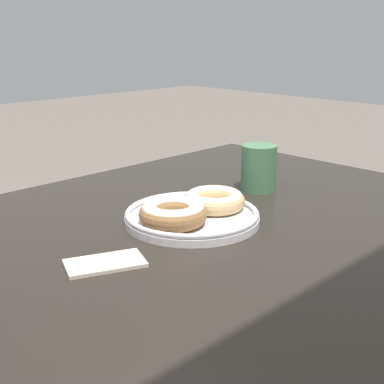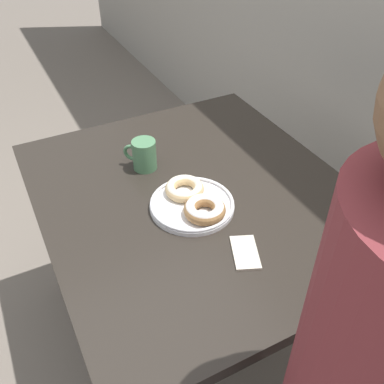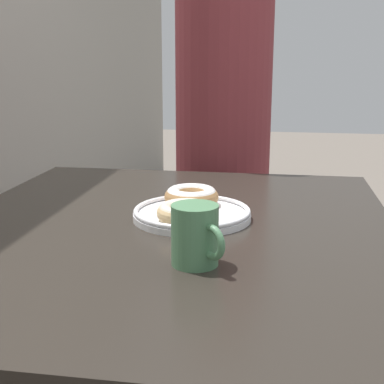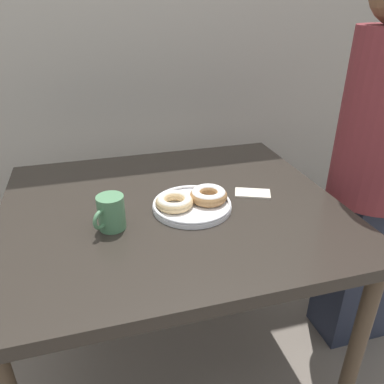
{
  "view_description": "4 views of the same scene",
  "coord_description": "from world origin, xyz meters",
  "px_view_note": "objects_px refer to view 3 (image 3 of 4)",
  "views": [
    {
      "loc": [
        0.73,
        0.86,
        1.09
      ],
      "look_at": [
        0.06,
        0.18,
        0.8
      ],
      "focal_mm": 50.0,
      "sensor_mm": 36.0,
      "label": 1
    },
    {
      "loc": [
        0.93,
        -0.26,
        1.59
      ],
      "look_at": [
        0.06,
        0.18,
        0.8
      ],
      "focal_mm": 40.0,
      "sensor_mm": 36.0,
      "label": 2
    },
    {
      "loc": [
        -1.04,
        0.01,
        1.08
      ],
      "look_at": [
        0.06,
        0.18,
        0.8
      ],
      "focal_mm": 50.0,
      "sensor_mm": 36.0,
      "label": 3
    },
    {
      "loc": [
        -0.23,
        -0.83,
        1.34
      ],
      "look_at": [
        0.06,
        0.18,
        0.8
      ],
      "focal_mm": 35.0,
      "sensor_mm": 36.0,
      "label": 4
    }
  ],
  "objects_px": {
    "dining_table": "(166,259)",
    "coffee_mug": "(196,235)",
    "donut_plate": "(190,208)",
    "napkin": "(190,191)",
    "person_figure": "(223,142)"
  },
  "relations": [
    {
      "from": "person_figure",
      "to": "napkin",
      "type": "xyz_separation_m",
      "value": [
        -0.48,
        0.04,
        -0.06
      ]
    },
    {
      "from": "donut_plate",
      "to": "napkin",
      "type": "bearing_deg",
      "value": 9.3
    },
    {
      "from": "donut_plate",
      "to": "napkin",
      "type": "height_order",
      "value": "donut_plate"
    },
    {
      "from": "coffee_mug",
      "to": "person_figure",
      "type": "relative_size",
      "value": 0.07
    },
    {
      "from": "donut_plate",
      "to": "napkin",
      "type": "relative_size",
      "value": 2.11
    },
    {
      "from": "coffee_mug",
      "to": "napkin",
      "type": "relative_size",
      "value": 0.75
    },
    {
      "from": "coffee_mug",
      "to": "person_figure",
      "type": "height_order",
      "value": "person_figure"
    },
    {
      "from": "donut_plate",
      "to": "coffee_mug",
      "type": "distance_m",
      "value": 0.27
    },
    {
      "from": "dining_table",
      "to": "napkin",
      "type": "bearing_deg",
      "value": -0.8
    },
    {
      "from": "napkin",
      "to": "dining_table",
      "type": "bearing_deg",
      "value": 179.2
    },
    {
      "from": "dining_table",
      "to": "coffee_mug",
      "type": "distance_m",
      "value": 0.26
    },
    {
      "from": "donut_plate",
      "to": "coffee_mug",
      "type": "bearing_deg",
      "value": -168.72
    },
    {
      "from": "dining_table",
      "to": "donut_plate",
      "type": "xyz_separation_m",
      "value": [
        0.06,
        -0.04,
        0.1
      ]
    },
    {
      "from": "person_figure",
      "to": "donut_plate",
      "type": "bearing_deg",
      "value": -179.82
    },
    {
      "from": "donut_plate",
      "to": "coffee_mug",
      "type": "height_order",
      "value": "coffee_mug"
    }
  ]
}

